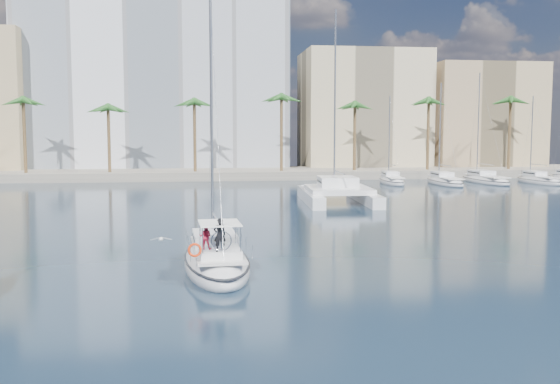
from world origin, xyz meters
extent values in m
plane|color=black|center=(0.00, 0.00, 0.00)|extent=(160.00, 160.00, 0.00)
cube|color=gray|center=(0.00, 61.00, 0.60)|extent=(120.00, 14.00, 1.20)
cube|color=white|center=(-12.00, 73.00, 14.00)|extent=(42.00, 16.00, 28.00)
cube|color=#C4B28D|center=(22.00, 70.00, 10.00)|extent=(20.00, 14.00, 20.00)
cube|color=tan|center=(42.00, 68.00, 9.00)|extent=(18.00, 12.00, 18.00)
cylinder|color=brown|center=(0.00, 57.00, 5.25)|extent=(0.44, 0.44, 10.50)
sphere|color=#245720|center=(0.00, 57.00, 10.50)|extent=(3.60, 3.60, 3.60)
cylinder|color=brown|center=(34.00, 57.00, 5.25)|extent=(0.44, 0.44, 10.50)
sphere|color=#245720|center=(34.00, 57.00, 10.50)|extent=(3.60, 3.60, 3.60)
ellipsoid|color=silver|center=(-4.35, -1.48, 0.30)|extent=(3.70, 10.10, 2.06)
ellipsoid|color=black|center=(-4.35, -1.48, 0.60)|extent=(3.74, 10.19, 0.18)
cube|color=silver|center=(-4.34, -1.67, 1.09)|extent=(2.66, 7.57, 0.12)
cube|color=white|center=(-4.40, -0.53, 1.45)|extent=(2.30, 3.36, 0.60)
cube|color=black|center=(-4.40, -0.53, 1.47)|extent=(2.30, 2.98, 0.14)
cylinder|color=#B7BABF|center=(-4.47, 0.62, 7.66)|extent=(0.15, 0.15, 13.03)
cylinder|color=#B7BABF|center=(-4.36, -1.39, 2.65)|extent=(0.33, 4.01, 0.11)
cube|color=white|center=(-4.23, -3.58, 1.33)|extent=(2.02, 2.58, 0.36)
cube|color=white|center=(-4.23, -3.68, 2.70)|extent=(2.02, 2.58, 0.04)
torus|color=silver|center=(-4.18, -4.54, 2.00)|extent=(0.96, 0.11, 0.96)
torus|color=red|center=(-5.38, -4.98, 1.70)|extent=(0.64, 0.23, 0.64)
imported|color=black|center=(-4.25, -4.50, 2.28)|extent=(0.61, 0.45, 1.54)
imported|color=#B01B34|center=(-4.89, -3.87, 2.10)|extent=(0.66, 0.56, 1.20)
cube|color=silver|center=(5.56, 27.19, 0.55)|extent=(1.89, 13.09, 1.10)
cube|color=silver|center=(10.87, 26.91, 0.55)|extent=(1.89, 13.09, 1.10)
cube|color=white|center=(8.18, 26.40, 1.30)|extent=(6.29, 7.48, 0.50)
cube|color=white|center=(8.22, 27.05, 2.00)|extent=(3.79, 4.10, 1.00)
cube|color=black|center=(8.22, 27.05, 2.05)|extent=(3.78, 3.58, 0.18)
cylinder|color=#B7BABF|center=(8.32, 29.00, 10.19)|extent=(0.18, 0.18, 17.39)
ellipsoid|color=silver|center=(-7.26, 1.71, 1.06)|extent=(0.24, 0.45, 0.21)
sphere|color=silver|center=(-7.26, 1.93, 1.08)|extent=(0.12, 0.12, 0.12)
cube|color=gray|center=(-7.59, 1.71, 1.09)|extent=(0.52, 0.19, 0.12)
cube|color=gray|center=(-6.94, 1.71, 1.09)|extent=(0.52, 0.19, 0.12)
camera|label=1|loc=(-5.08, -32.51, 6.97)|focal=40.00mm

